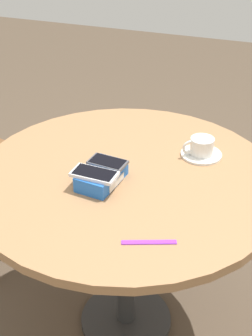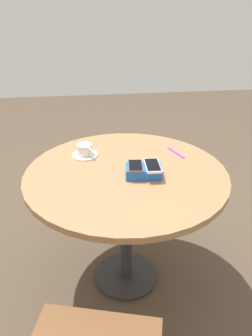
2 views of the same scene
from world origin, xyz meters
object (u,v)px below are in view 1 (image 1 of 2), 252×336
round_table (126,197)px  phone_box (102,176)px  saucer (201,154)px  coffee_cup (201,146)px  phone_white (94,174)px  phone_gray (108,162)px  lanyard_strap (149,242)px

round_table → phone_box: (-0.08, 0.05, 0.12)m
saucer → coffee_cup: (-0.00, 0.00, 0.03)m
phone_white → phone_gray: (0.08, -0.01, -0.00)m
phone_box → phone_white: 0.05m
saucer → coffee_cup: 0.03m
round_table → phone_gray: (-0.04, 0.05, 0.15)m
saucer → lanyard_strap: (-0.50, 0.03, -0.00)m
coffee_cup → lanyard_strap: bearing=176.8°
lanyard_strap → phone_white: bearing=52.5°
phone_white → saucer: (0.32, -0.27, -0.05)m
round_table → coffee_cup: coffee_cup is taller
phone_box → lanyard_strap: size_ratio=1.24×
phone_white → phone_box: bearing=-8.2°
phone_gray → saucer: bearing=-46.9°
round_table → coffee_cup: (0.20, -0.20, 0.14)m
round_table → saucer: (0.20, -0.21, 0.10)m
round_table → lanyard_strap: size_ratio=6.84×
phone_box → phone_white: bearing=171.8°
saucer → lanyard_strap: bearing=176.5°
lanyard_strap → coffee_cup: bearing=-3.2°
coffee_cup → lanyard_strap: coffee_cup is taller
round_table → coffee_cup: size_ratio=9.77×
phone_box → coffee_cup: 0.38m
phone_white → phone_gray: phone_white is taller
phone_box → phone_gray: phone_gray is taller
round_table → saucer: 0.30m
phone_gray → lanyard_strap: 0.35m
phone_white → round_table: bearing=-26.1°
phone_gray → coffee_cup: coffee_cup is taller
phone_white → coffee_cup: 0.41m
phone_white → coffee_cup: bearing=-39.7°
phone_white → lanyard_strap: (-0.18, -0.23, -0.05)m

